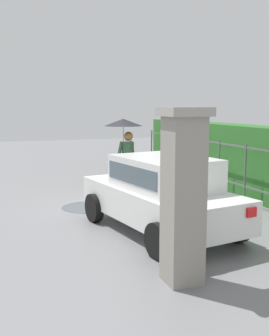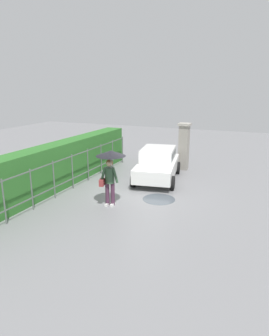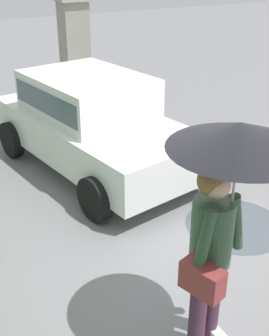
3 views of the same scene
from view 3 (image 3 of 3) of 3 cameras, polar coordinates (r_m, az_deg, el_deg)
name	(u,v)px [view 3 (image 3 of 3)]	position (r m, az deg, el deg)	size (l,w,h in m)	color
ground_plane	(173,247)	(5.26, 5.07, -10.28)	(40.00, 40.00, 0.00)	slate
car	(92,119)	(6.81, -5.62, 6.34)	(3.94, 2.36, 1.48)	white
pedestrian	(226,187)	(3.31, 11.90, -2.45)	(1.05, 1.05, 2.08)	#47283D
gate_pillar	(75,58)	(8.91, -7.72, 14.01)	(0.60, 0.60, 2.42)	gray
puddle_near	(235,225)	(5.77, 12.97, -7.22)	(1.27, 1.27, 0.00)	#4C545B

